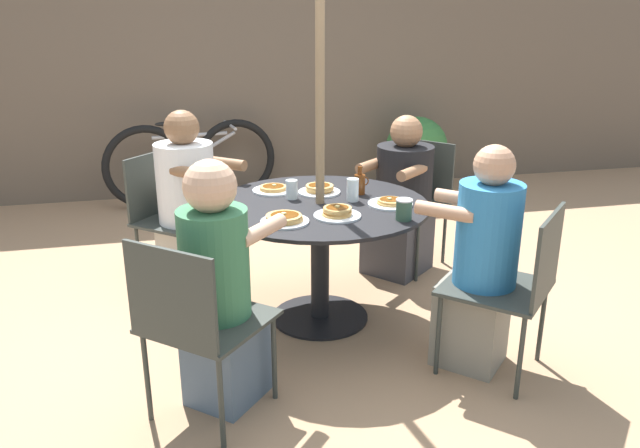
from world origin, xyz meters
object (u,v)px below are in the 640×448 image
at_px(patio_chair_west, 414,194).
at_px(potted_shrub, 416,150).
at_px(patio_chair_north, 170,210).
at_px(diner_west, 401,203).
at_px(patio_chair_east, 195,318).
at_px(syrup_bottle, 360,183).
at_px(patio_chair_south, 515,280).
at_px(pancake_plate_d, 337,213).
at_px(diner_south, 480,267).
at_px(bicycle, 192,162).
at_px(pancake_plate_a, 390,203).
at_px(patio_table, 320,229).
at_px(drinking_glass_b, 292,189).
at_px(diner_east, 220,293).
at_px(pancake_plate_b, 273,189).
at_px(coffee_cup, 404,210).
at_px(pancake_plate_c, 319,190).
at_px(drinking_glass_a, 352,190).
at_px(pancake_plate_e, 285,219).
at_px(diner_north, 191,211).

height_order(patio_chair_west, potted_shrub, patio_chair_west).
bearing_deg(patio_chair_north, diner_west, 126.29).
height_order(patio_chair_east, syrup_bottle, syrup_bottle).
bearing_deg(patio_chair_south, pancake_plate_d, 100.00).
xyz_separation_m(diner_south, bicycle, (-1.32, 3.23, -0.14)).
distance_m(patio_chair_north, patio_chair_west, 1.69).
bearing_deg(pancake_plate_a, patio_table, 161.45).
xyz_separation_m(pancake_plate_a, drinking_glass_b, (-0.51, 0.25, 0.04)).
bearing_deg(diner_south, diner_east, 136.77).
bearing_deg(pancake_plate_b, patio_chair_west, 21.86).
bearing_deg(potted_shrub, syrup_bottle, -118.69).
relative_size(diner_south, coffee_cup, 10.46).
relative_size(patio_table, pancake_plate_a, 4.91).
bearing_deg(patio_chair_north, pancake_plate_c, 99.91).
distance_m(patio_chair_south, patio_chair_west, 1.51).
distance_m(pancake_plate_c, drinking_glass_b, 0.20).
bearing_deg(diner_west, pancake_plate_c, 80.86).
relative_size(diner_east, drinking_glass_a, 8.98).
relative_size(diner_south, diner_west, 1.06).
distance_m(diner_south, bicycle, 3.49).
bearing_deg(patio_chair_east, diner_south, 48.41).
bearing_deg(potted_shrub, drinking_glass_b, -125.86).
bearing_deg(pancake_plate_d, coffee_cup, -21.19).
height_order(patio_table, pancake_plate_b, pancake_plate_b).
relative_size(pancake_plate_e, drinking_glass_b, 2.29).
bearing_deg(pancake_plate_a, drinking_glass_b, 154.47).
distance_m(coffee_cup, drinking_glass_b, 0.71).
xyz_separation_m(coffee_cup, bicycle, (-1.01, 2.95, -0.38)).
bearing_deg(bicycle, pancake_plate_a, -77.62).
distance_m(diner_north, bicycle, 1.96).
height_order(patio_table, pancake_plate_a, pancake_plate_a).
bearing_deg(diner_north, pancake_plate_a, 96.54).
bearing_deg(syrup_bottle, pancake_plate_e, -141.17).
distance_m(patio_chair_south, pancake_plate_a, 0.81).
relative_size(diner_west, drinking_glass_a, 8.38).
distance_m(pancake_plate_c, coffee_cup, 0.67).
relative_size(patio_chair_north, bicycle, 0.54).
bearing_deg(diner_east, pancake_plate_d, 75.60).
bearing_deg(patio_table, syrup_bottle, 25.24).
bearing_deg(diner_north, coffee_cup, 87.72).
bearing_deg(diner_west, pancake_plate_e, 92.58).
bearing_deg(patio_chair_south, bicycle, 68.12).
relative_size(diner_west, pancake_plate_a, 4.35).
bearing_deg(pancake_plate_c, diner_south, -54.03).
distance_m(pancake_plate_a, pancake_plate_b, 0.73).
bearing_deg(patio_chair_west, pancake_plate_c, 82.57).
bearing_deg(pancake_plate_b, diner_east, -111.76).
bearing_deg(pancake_plate_d, patio_chair_east, -143.10).
distance_m(diner_east, pancake_plate_d, 0.82).
bearing_deg(drinking_glass_a, patio_chair_east, -137.68).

